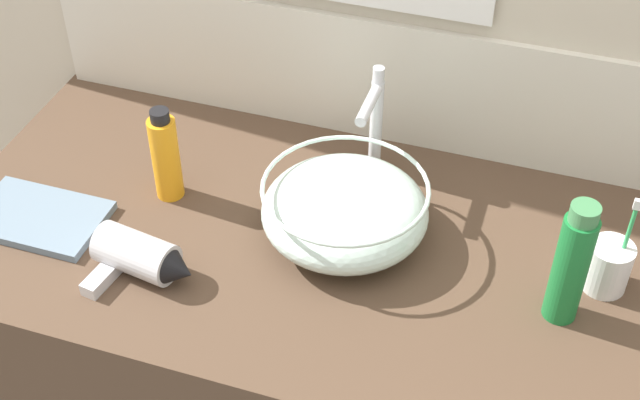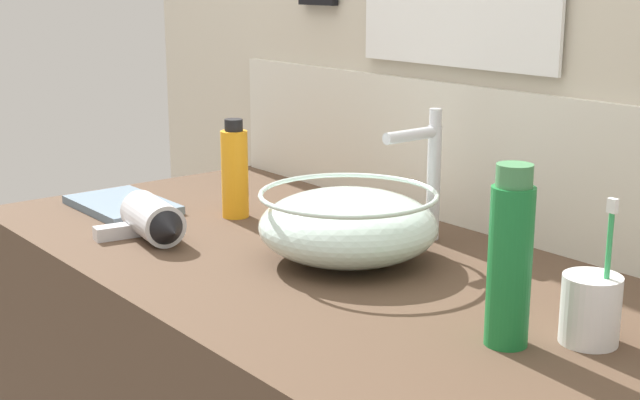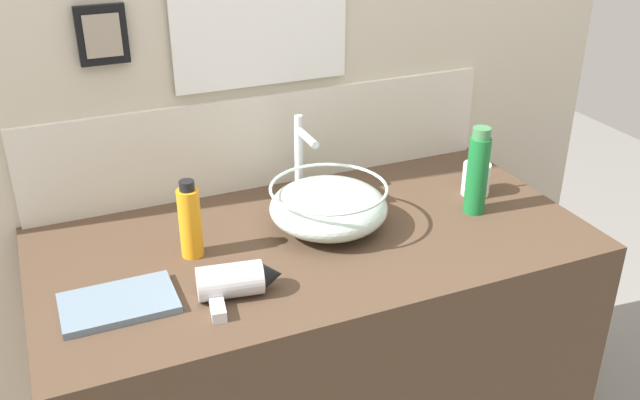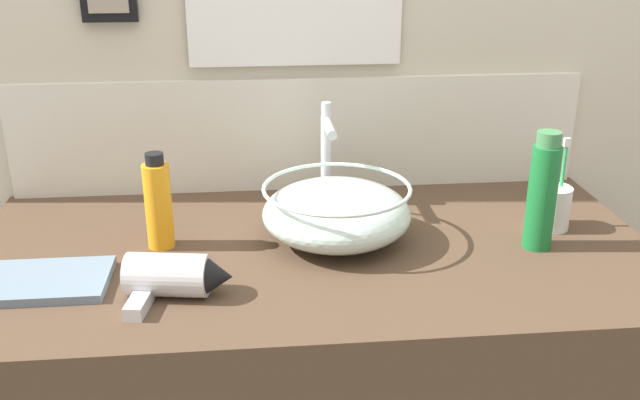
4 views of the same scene
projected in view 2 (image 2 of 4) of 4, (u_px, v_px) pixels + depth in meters
The scene contains 7 objects.
glass_bowl_sink at pixel (348, 225), 1.45m from camera, with size 0.29×0.29×0.12m.
faucet at pixel (428, 166), 1.54m from camera, with size 0.02×0.13×0.23m.
hair_drier at pixel (153, 221), 1.56m from camera, with size 0.19×0.14×0.07m.
toothbrush_cup at pixel (591, 309), 1.13m from camera, with size 0.08×0.08×0.19m.
shampoo_bottle at pixel (235, 171), 1.71m from camera, with size 0.05×0.05×0.19m.
spray_bottle at pixel (510, 260), 1.10m from camera, with size 0.06×0.06×0.23m.
hand_towel at pixel (122, 205), 1.79m from camera, with size 0.24×0.15×0.02m, color slate.
Camera 2 is at (1.11, -0.88, 1.31)m, focal length 50.00 mm.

